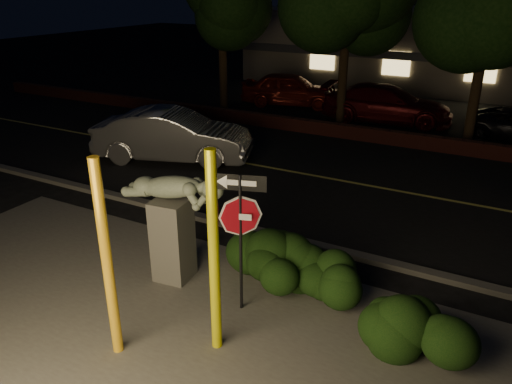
# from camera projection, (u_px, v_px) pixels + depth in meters

# --- Properties ---
(ground) EXTENTS (90.00, 90.00, 0.00)m
(ground) POSITION_uv_depth(u_px,v_px,m) (378.00, 154.00, 16.94)
(ground) COLOR black
(ground) RESTS_ON ground
(patio) EXTENTS (14.00, 6.00, 0.02)m
(patio) POSITION_uv_depth(u_px,v_px,m) (188.00, 343.00, 8.01)
(patio) COLOR #4C4944
(patio) RESTS_ON ground
(road) EXTENTS (80.00, 8.00, 0.01)m
(road) POSITION_uv_depth(u_px,v_px,m) (349.00, 182.00, 14.50)
(road) COLOR black
(road) RESTS_ON ground
(lane_marking) EXTENTS (80.00, 0.12, 0.00)m
(lane_marking) POSITION_uv_depth(u_px,v_px,m) (349.00, 182.00, 14.50)
(lane_marking) COLOR #BAB04A
(lane_marking) RESTS_ON road
(curb) EXTENTS (80.00, 0.25, 0.12)m
(curb) POSITION_uv_depth(u_px,v_px,m) (290.00, 239.00, 11.16)
(curb) COLOR #4C4944
(curb) RESTS_ON ground
(brick_wall) EXTENTS (40.00, 0.35, 0.50)m
(brick_wall) POSITION_uv_depth(u_px,v_px,m) (388.00, 137.00, 17.90)
(brick_wall) COLOR #4B1C18
(brick_wall) RESTS_ON ground
(parking_lot) EXTENTS (40.00, 12.00, 0.01)m
(parking_lot) POSITION_uv_depth(u_px,v_px,m) (421.00, 111.00, 22.61)
(parking_lot) COLOR black
(parking_lot) RESTS_ON ground
(building) EXTENTS (22.00, 10.20, 4.00)m
(building) POSITION_uv_depth(u_px,v_px,m) (454.00, 47.00, 28.32)
(building) COLOR #655C51
(building) RESTS_ON ground
(yellow_pole_left) EXTENTS (0.16, 0.16, 3.22)m
(yellow_pole_left) POSITION_uv_depth(u_px,v_px,m) (107.00, 262.00, 7.25)
(yellow_pole_left) COLOR yellow
(yellow_pole_left) RESTS_ON ground
(yellow_pole_right) EXTENTS (0.17, 0.17, 3.30)m
(yellow_pole_right) POSITION_uv_depth(u_px,v_px,m) (214.00, 256.00, 7.33)
(yellow_pole_right) COLOR yellow
(yellow_pole_right) RESTS_ON ground
(signpost) EXTENTS (0.83, 0.29, 2.55)m
(signpost) POSITION_uv_depth(u_px,v_px,m) (240.00, 217.00, 8.19)
(signpost) COLOR black
(signpost) RESTS_ON ground
(sculpture) EXTENTS (2.08, 0.76, 2.22)m
(sculpture) POSITION_uv_depth(u_px,v_px,m) (173.00, 215.00, 9.28)
(sculpture) COLOR #4C4944
(sculpture) RESTS_ON ground
(hedge_center) EXTENTS (2.35, 1.48, 1.14)m
(hedge_center) POSITION_uv_depth(u_px,v_px,m) (268.00, 259.00, 9.35)
(hedge_center) COLOR black
(hedge_center) RESTS_ON ground
(hedge_right) EXTENTS (1.75, 1.01, 1.11)m
(hedge_right) POSITION_uv_depth(u_px,v_px,m) (323.00, 274.00, 8.91)
(hedge_right) COLOR black
(hedge_right) RESTS_ON ground
(hedge_far_right) EXTENTS (1.86, 1.53, 1.11)m
(hedge_far_right) POSITION_uv_depth(u_px,v_px,m) (420.00, 323.00, 7.61)
(hedge_far_right) COLOR black
(hedge_far_right) RESTS_ON ground
(silver_sedan) EXTENTS (5.29, 3.30, 1.65)m
(silver_sedan) POSITION_uv_depth(u_px,v_px,m) (173.00, 136.00, 16.06)
(silver_sedan) COLOR #A1A0A5
(silver_sedan) RESTS_ON ground
(parked_car_red) EXTENTS (4.82, 2.83, 1.54)m
(parked_car_red) POSITION_uv_depth(u_px,v_px,m) (290.00, 89.00, 23.35)
(parked_car_red) COLOR maroon
(parked_car_red) RESTS_ON ground
(parked_car_darkred) EXTENTS (5.46, 2.72, 1.52)m
(parked_car_darkred) POSITION_uv_depth(u_px,v_px,m) (387.00, 104.00, 20.53)
(parked_car_darkred) COLOR #3E060A
(parked_car_darkred) RESTS_ON ground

